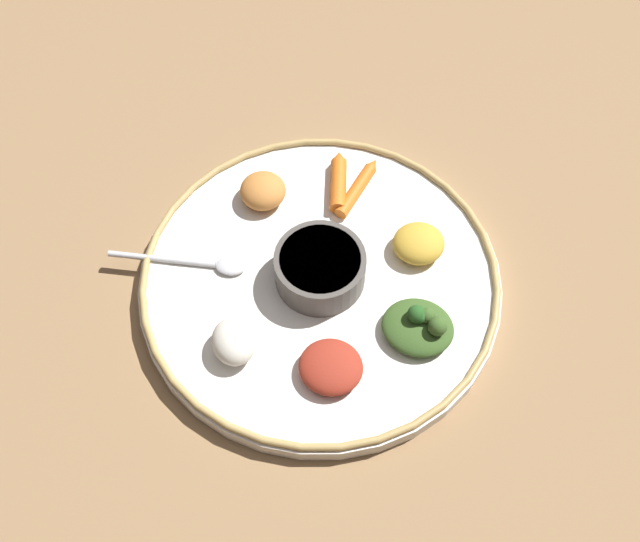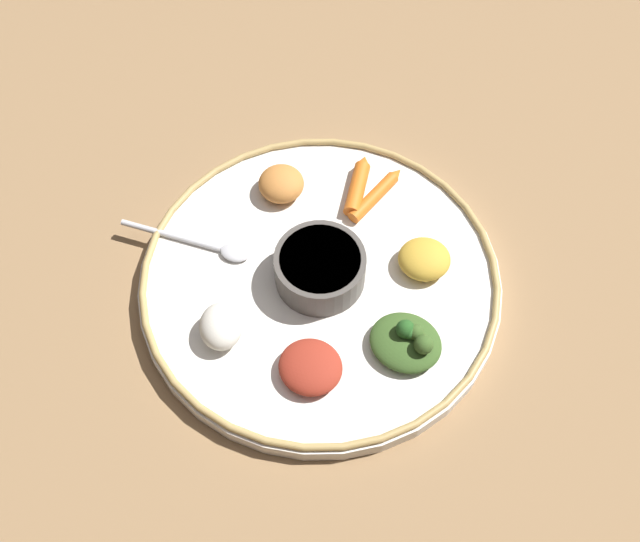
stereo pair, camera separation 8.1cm
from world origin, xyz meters
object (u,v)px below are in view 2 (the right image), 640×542
at_px(spoon, 206,245).
at_px(greens_pile, 407,341).
at_px(center_bowl, 320,267).
at_px(carrot_near_spoon, 377,194).
at_px(carrot_outer, 358,185).

bearing_deg(spoon, greens_pile, 42.42).
relative_size(center_bowl, greens_pile, 0.97).
height_order(center_bowl, spoon, center_bowl).
relative_size(greens_pile, carrot_near_spoon, 1.20).
height_order(spoon, carrot_near_spoon, carrot_near_spoon).
bearing_deg(spoon, carrot_outer, 97.31).
distance_m(center_bowl, greens_pile, 0.12).
height_order(center_bowl, carrot_near_spoon, center_bowl).
bearing_deg(spoon, center_bowl, 54.46).
distance_m(center_bowl, carrot_outer, 0.13).
bearing_deg(center_bowl, greens_pile, 29.19).
bearing_deg(carrot_outer, spoon, -82.69).
relative_size(center_bowl, carrot_outer, 1.21).
xyz_separation_m(spoon, carrot_outer, (-0.02, 0.19, 0.01)).
bearing_deg(greens_pile, center_bowl, -150.81).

